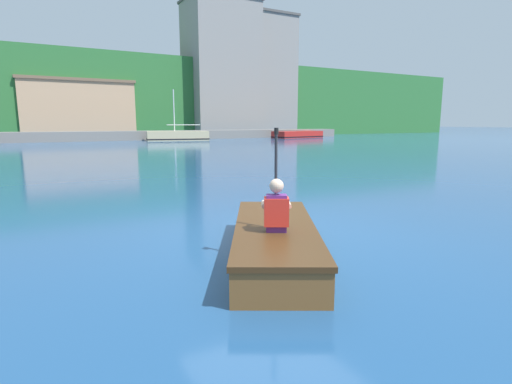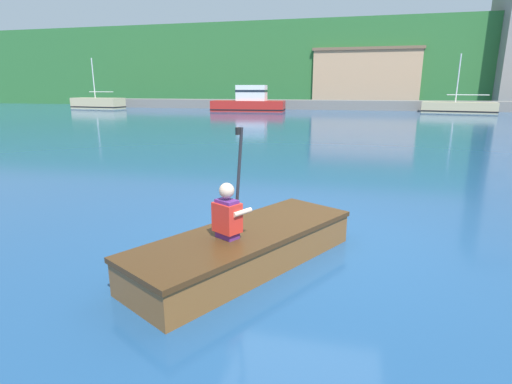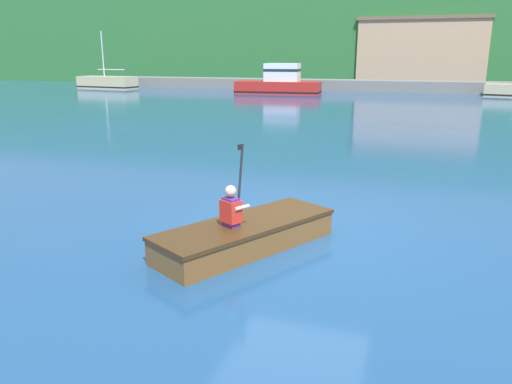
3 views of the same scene
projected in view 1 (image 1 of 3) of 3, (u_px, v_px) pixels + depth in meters
name	position (u px, v px, depth m)	size (l,w,h in m)	color
ground_plane	(274.00, 233.00, 6.30)	(300.00, 300.00, 0.00)	navy
shoreline_ridge	(58.00, 98.00, 49.69)	(120.00, 20.00, 9.40)	#2D6B33
waterfront_warehouse_left	(75.00, 110.00, 46.43)	(11.65, 11.10, 6.31)	tan
waterfront_office_block_center	(221.00, 70.00, 50.42)	(8.74, 6.84, 16.60)	gray
waterfront_apartment_right	(260.00, 77.00, 56.26)	(7.25, 9.01, 15.97)	gray
marina_dock	(72.00, 136.00, 36.95)	(60.56, 2.40, 0.90)	slate
moored_boat_dock_west_end	(298.00, 135.00, 45.93)	(6.68, 3.37, 0.75)	red
moored_boat_dock_center_near	(178.00, 136.00, 38.68)	(6.13, 3.05, 4.83)	#CCB789
rowboat_foreground	(275.00, 238.00, 5.15)	(2.36, 3.13, 0.43)	brown
person_paddler	(276.00, 208.00, 4.75)	(0.44, 0.44, 1.23)	#592672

